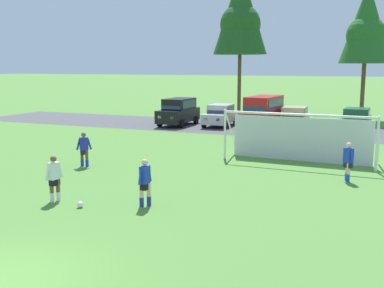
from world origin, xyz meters
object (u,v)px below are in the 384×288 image
at_px(soccer_goal, 299,136).
at_px(parked_car_slot_center_right, 356,120).
at_px(parked_car_slot_left, 220,115).
at_px(parked_car_slot_far_left, 179,112).
at_px(player_defender_far, 84,149).
at_px(player_winger_left, 54,179).
at_px(parked_car_slot_center, 294,118).
at_px(player_midfield_center, 348,162).
at_px(player_striker_near, 145,183).
at_px(parked_car_slot_center_left, 263,112).
at_px(soccer_ball, 80,204).

distance_m(soccer_goal, parked_car_slot_center_right, 12.43).
bearing_deg(parked_car_slot_left, parked_car_slot_far_left, -166.44).
xyz_separation_m(player_defender_far, player_winger_left, (2.50, -5.23, 0.00)).
xyz_separation_m(player_defender_far, parked_car_slot_center, (6.80, 16.82, 0.05)).
bearing_deg(player_midfield_center, parked_car_slot_far_left, 135.09).
height_order(player_striker_near, parked_car_slot_center_right, parked_car_slot_center_right).
xyz_separation_m(soccer_goal, player_winger_left, (-6.72, -10.34, -0.47)).
relative_size(parked_car_slot_center_left, parked_car_slot_center_right, 1.16).
bearing_deg(soccer_ball, parked_car_slot_center, 82.32).
xyz_separation_m(parked_car_slot_left, parked_car_slot_center, (5.82, 0.14, 0.00)).
height_order(parked_car_slot_far_left, parked_car_slot_center_left, parked_car_slot_center_left).
relative_size(soccer_ball, parked_car_slot_far_left, 0.05).
height_order(player_striker_near, parked_car_slot_center, parked_car_slot_center).
xyz_separation_m(soccer_ball, player_winger_left, (-1.28, 0.29, 0.71)).
height_order(soccer_goal, player_winger_left, soccer_goal).
relative_size(parked_car_slot_center_left, parked_car_slot_center, 1.15).
relative_size(player_defender_far, parked_car_slot_center, 0.38).
distance_m(player_striker_near, parked_car_slot_far_left, 21.91).
relative_size(soccer_ball, player_winger_left, 0.13).
bearing_deg(parked_car_slot_center, soccer_ball, -97.68).
xyz_separation_m(player_midfield_center, parked_car_slot_center_left, (-7.14, 13.98, 0.52)).
bearing_deg(soccer_goal, player_winger_left, -123.02).
xyz_separation_m(parked_car_slot_center, parked_car_slot_center_right, (4.35, 0.56, 0.00)).
height_order(parked_car_slot_center_left, parked_car_slot_center, parked_car_slot_center_left).
bearing_deg(soccer_goal, parked_car_slot_center_left, 113.04).
relative_size(parked_car_slot_left, parked_car_slot_center, 1.00).
distance_m(soccer_ball, parked_car_slot_center_left, 21.38).
distance_m(player_defender_far, parked_car_slot_center, 18.14).
bearing_deg(parked_car_slot_far_left, soccer_ball, -74.14).
distance_m(player_winger_left, parked_car_slot_left, 21.96).
relative_size(soccer_ball, soccer_goal, 0.03).
relative_size(player_midfield_center, player_winger_left, 1.00).
bearing_deg(parked_car_slot_center, player_midfield_center, -71.50).
bearing_deg(player_defender_far, player_winger_left, -64.43).
distance_m(parked_car_slot_center_left, parked_car_slot_center, 2.40).
bearing_deg(soccer_ball, player_striker_near, 27.97).
height_order(player_defender_far, parked_car_slot_center_right, parked_car_slot_center_right).
bearing_deg(player_midfield_center, player_striker_near, -133.99).
xyz_separation_m(parked_car_slot_left, parked_car_slot_center_right, (10.17, 0.70, 0.00)).
distance_m(soccer_ball, parked_car_slot_center_right, 24.07).
bearing_deg(player_midfield_center, parked_car_slot_left, 126.10).
relative_size(parked_car_slot_center, parked_car_slot_center_right, 1.00).
bearing_deg(player_winger_left, parked_car_slot_center, 78.98).
bearing_deg(player_striker_near, player_defender_far, 141.88).
relative_size(soccer_goal, player_defender_far, 4.56).
relative_size(soccer_goal, player_winger_left, 4.56).
xyz_separation_m(player_midfield_center, parked_car_slot_center_right, (-0.67, 15.56, 0.05)).
distance_m(parked_car_slot_far_left, parked_car_slot_center_right, 13.53).
bearing_deg(soccer_ball, player_midfield_center, 42.43).
bearing_deg(parked_car_slot_center_right, soccer_ball, -107.82).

